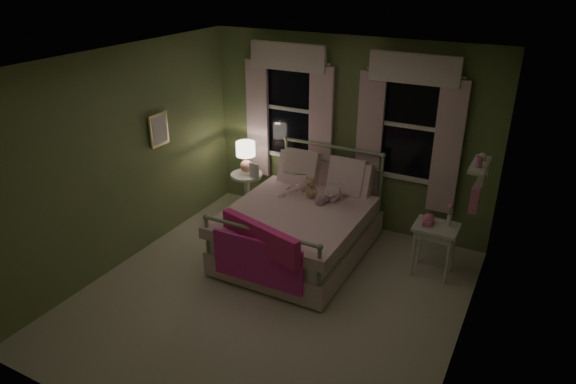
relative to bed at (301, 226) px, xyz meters
The scene contains 18 objects.
room_shell 1.37m from the bed, 82.27° to the right, with size 4.20×4.20×4.20m.
bed is the anchor object (origin of this frame).
pink_throw 1.05m from the bed, 90.00° to the right, with size 1.10×0.39×0.71m.
child_left 0.74m from the bed, 123.60° to the left, with size 0.26×0.17×0.72m, color #F7D1DD.
child_right 0.73m from the bed, 56.40° to the left, with size 0.33×0.26×0.68m, color #F7D1DD.
book_left 0.66m from the bed, 148.52° to the left, with size 0.20×0.27×0.03m, color beige.
book_right 0.63m from the bed, 31.48° to the left, with size 0.20×0.27×0.02m, color beige.
teddy_bear 0.49m from the bed, 90.00° to the left, with size 0.22×0.17×0.30m.
nightstand_left 1.32m from the bed, 153.03° to the left, with size 0.46×0.46×0.65m.
table_lamp 1.44m from the bed, 153.03° to the left, with size 0.27×0.27×0.45m.
book_nightstand 1.22m from the bed, 154.27° to the left, with size 0.16×0.22×0.02m, color beige.
nightstand_right 1.64m from the bed, 10.74° to the left, with size 0.50×0.40×0.64m.
pink_toy 1.57m from the bed, 11.25° to the left, with size 0.14×0.20×0.14m.
bud_vase 1.81m from the bed, 11.61° to the left, with size 0.06×0.06×0.28m.
window_left 1.76m from the bed, 124.91° to the left, with size 1.34×0.13×1.96m.
window_right 1.88m from the bed, 45.99° to the left, with size 1.34×0.13×1.96m.
wall_shelf 2.35m from the bed, ahead, with size 0.15×0.50×0.60m.
framed_picture 2.17m from the bed, 167.29° to the right, with size 0.03×0.32×0.42m.
Camera 1 is at (2.39, -4.12, 3.49)m, focal length 32.00 mm.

